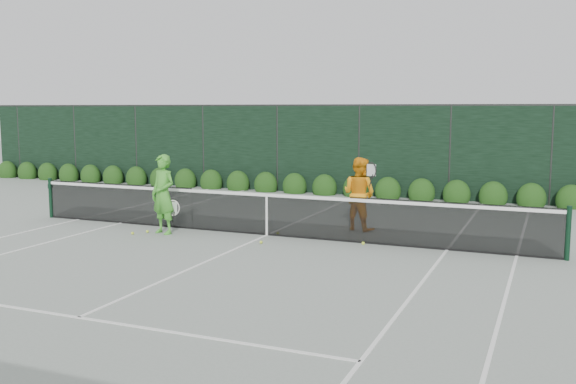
% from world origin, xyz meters
% --- Properties ---
extents(ground, '(80.00, 80.00, 0.00)m').
position_xyz_m(ground, '(0.00, 0.00, 0.00)').
color(ground, gray).
rests_on(ground, ground).
extents(tennis_net, '(12.90, 0.10, 1.07)m').
position_xyz_m(tennis_net, '(-0.02, 0.00, 0.53)').
color(tennis_net, '#10311E').
rests_on(tennis_net, ground).
extents(player_woman, '(0.77, 0.61, 1.87)m').
position_xyz_m(player_woman, '(-2.33, -0.74, 0.93)').
color(player_woman, green).
rests_on(player_woman, ground).
extents(player_man, '(1.02, 0.90, 1.77)m').
position_xyz_m(player_man, '(1.78, 1.47, 0.88)').
color(player_man, '#FFA015').
rests_on(player_man, ground).
extents(court_lines, '(11.03, 23.83, 0.01)m').
position_xyz_m(court_lines, '(0.00, 0.00, 0.01)').
color(court_lines, white).
rests_on(court_lines, ground).
extents(windscreen_fence, '(32.00, 21.07, 3.06)m').
position_xyz_m(windscreen_fence, '(0.00, -2.71, 1.51)').
color(windscreen_fence, black).
rests_on(windscreen_fence, ground).
extents(hedge_row, '(31.66, 0.65, 0.94)m').
position_xyz_m(hedge_row, '(-0.00, 7.15, 0.23)').
color(hedge_row, '#11330E').
rests_on(hedge_row, ground).
extents(tennis_balls, '(5.36, 1.36, 0.07)m').
position_xyz_m(tennis_balls, '(-0.57, -0.57, 0.03)').
color(tennis_balls, '#CBE733').
rests_on(tennis_balls, ground).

